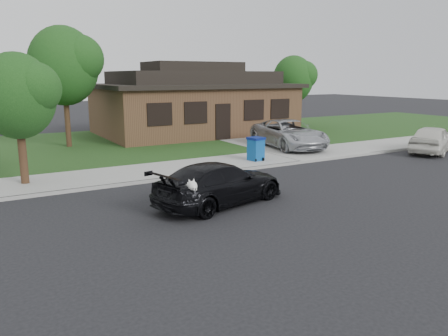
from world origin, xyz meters
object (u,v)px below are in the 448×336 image
sedan (220,183)px  white_compact (432,139)px  minivan (289,134)px  recycling_bin (256,149)px

sedan → white_compact: white_compact is taller
sedan → minivan: (8.17, 7.01, 0.21)m
sedan → recycling_bin: sedan is taller
sedan → white_compact: size_ratio=1.16×
recycling_bin → minivan: bearing=19.9°
minivan → recycling_bin: (-3.54, -2.11, -0.21)m
sedan → recycling_bin: bearing=-58.4°
sedan → minivan: minivan is taller
minivan → recycling_bin: 4.13m
sedan → white_compact: (14.01, 2.59, 0.05)m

